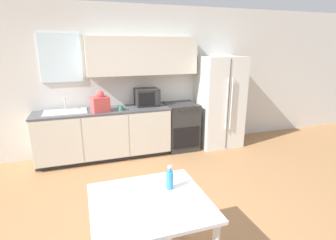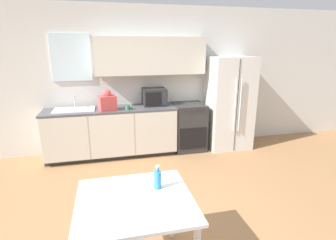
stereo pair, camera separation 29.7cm
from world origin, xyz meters
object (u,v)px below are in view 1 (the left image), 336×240
(dining_table, at_px, (150,212))
(coffee_mug, at_px, (121,108))
(refrigerator, at_px, (219,102))
(microwave, at_px, (147,97))
(drink_bottle, at_px, (170,179))
(oven_range, at_px, (181,126))

(dining_table, bearing_deg, coffee_mug, 86.23)
(refrigerator, bearing_deg, microwave, 175.04)
(microwave, xyz_separation_m, coffee_mug, (-0.53, -0.24, -0.12))
(microwave, distance_m, dining_table, 2.95)
(microwave, relative_size, drink_bottle, 1.93)
(drink_bottle, bearing_deg, microwave, 80.02)
(oven_range, xyz_separation_m, drink_bottle, (-1.13, -2.61, 0.39))
(oven_range, xyz_separation_m, dining_table, (-1.35, -2.74, 0.18))
(refrigerator, distance_m, microwave, 1.48)
(dining_table, distance_m, drink_bottle, 0.33)
(microwave, relative_size, dining_table, 0.44)
(drink_bottle, bearing_deg, refrigerator, 53.04)
(refrigerator, relative_size, microwave, 4.20)
(refrigerator, bearing_deg, drink_bottle, -126.96)
(oven_range, distance_m, refrigerator, 0.92)
(coffee_mug, bearing_deg, refrigerator, 3.31)
(microwave, height_order, dining_table, microwave)
(drink_bottle, bearing_deg, oven_range, 66.66)
(refrigerator, xyz_separation_m, microwave, (-1.46, 0.13, 0.17))
(dining_table, bearing_deg, refrigerator, 51.44)
(refrigerator, bearing_deg, dining_table, -128.56)
(coffee_mug, xyz_separation_m, drink_bottle, (0.05, -2.46, -0.10))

